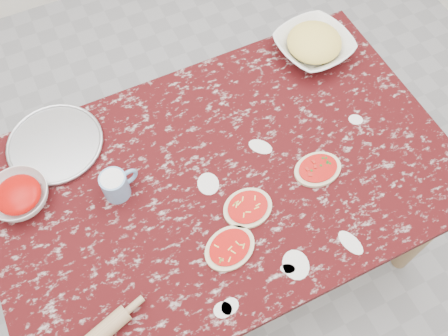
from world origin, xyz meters
TOP-DOWN VIEW (x-y plane):
  - ground at (0.00, 0.00)m, footprint 4.00×4.00m
  - worktable at (0.00, 0.00)m, footprint 1.60×1.00m
  - pizza_tray at (-0.49, 0.37)m, footprint 0.39×0.39m
  - sauce_bowl at (-0.65, 0.21)m, footprint 0.26×0.26m
  - cheese_bowl at (0.56, 0.35)m, footprint 0.33×0.33m
  - flour_mug at (-0.35, 0.10)m, footprint 0.13×0.09m
  - pizza_left at (-0.10, -0.25)m, footprint 0.20×0.18m
  - pizza_mid at (0.02, -0.15)m, footprint 0.18×0.15m
  - pizza_right at (0.30, -0.12)m, footprint 0.17×0.13m

SIDE VIEW (x-z plane):
  - ground at x=0.00m, z-range 0.00..0.00m
  - worktable at x=0.00m, z-range 0.29..1.04m
  - pizza_tray at x=-0.49m, z-range 0.75..0.76m
  - pizza_mid at x=0.02m, z-range 0.75..0.77m
  - pizza_right at x=0.30m, z-range 0.75..0.77m
  - pizza_left at x=-0.10m, z-range 0.75..0.77m
  - sauce_bowl at x=-0.65m, z-range 0.75..0.81m
  - cheese_bowl at x=0.56m, z-range 0.75..0.82m
  - flour_mug at x=-0.35m, z-range 0.75..0.86m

